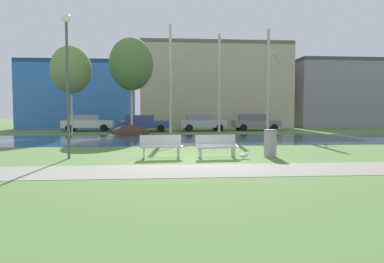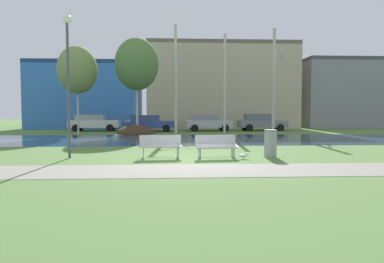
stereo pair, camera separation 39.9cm
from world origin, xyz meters
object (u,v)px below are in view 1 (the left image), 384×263
(parked_hatch_third_silver, at_px, (202,122))
(parked_wagon_fourth_grey, at_px, (255,122))
(bench_left, at_px, (161,146))
(bench_right, at_px, (217,145))
(parked_sedan_second_blue, at_px, (143,123))
(trash_bin, at_px, (270,143))
(parked_van_nearest_white, at_px, (87,122))
(seagull, at_px, (244,155))
(streetlamp, at_px, (67,63))

(parked_hatch_third_silver, distance_m, parked_wagon_fourth_grey, 5.01)
(bench_left, bearing_deg, parked_hatch_third_silver, 78.92)
(bench_right, bearing_deg, parked_sedan_second_blue, 102.24)
(bench_left, xyz_separation_m, trash_bin, (4.25, 0.03, 0.08))
(trash_bin, relative_size, parked_van_nearest_white, 0.24)
(trash_bin, height_order, parked_van_nearest_white, parked_van_nearest_white)
(parked_sedan_second_blue, height_order, parked_wagon_fourth_grey, parked_wagon_fourth_grey)
(bench_right, bearing_deg, bench_left, 180.00)
(seagull, bearing_deg, streetlamp, 174.66)
(streetlamp, relative_size, parked_sedan_second_blue, 1.18)
(bench_left, xyz_separation_m, bench_right, (2.13, 0.00, 0.00))
(bench_right, relative_size, seagull, 4.22)
(parked_van_nearest_white, bearing_deg, bench_right, -64.77)
(parked_van_nearest_white, height_order, parked_hatch_third_silver, parked_van_nearest_white)
(trash_bin, relative_size, parked_sedan_second_blue, 0.24)
(bench_right, xyz_separation_m, streetlamp, (-5.61, 0.16, 3.12))
(bench_right, height_order, parked_sedan_second_blue, parked_sedan_second_blue)
(streetlamp, relative_size, parked_van_nearest_white, 1.19)
(bench_left, height_order, parked_van_nearest_white, parked_van_nearest_white)
(trash_bin, bearing_deg, streetlamp, 179.08)
(parked_sedan_second_blue, distance_m, parked_wagon_fourth_grey, 10.39)
(bench_left, bearing_deg, bench_right, 0.00)
(parked_van_nearest_white, relative_size, parked_sedan_second_blue, 1.00)
(bench_right, distance_m, parked_van_nearest_white, 20.89)
(bench_left, distance_m, streetlamp, 4.67)
(bench_left, height_order, seagull, bench_left)
(parked_wagon_fourth_grey, bearing_deg, trash_bin, -103.09)
(trash_bin, bearing_deg, parked_wagon_fourth_grey, 76.91)
(seagull, xyz_separation_m, streetlamp, (-6.58, 0.62, 3.46))
(seagull, xyz_separation_m, parked_sedan_second_blue, (-4.87, 18.42, 0.64))
(seagull, height_order, parked_sedan_second_blue, parked_sedan_second_blue)
(streetlamp, xyz_separation_m, parked_van_nearest_white, (-3.30, 18.74, -2.80))
(parked_van_nearest_white, relative_size, parked_hatch_third_silver, 1.08)
(trash_bin, height_order, parked_wagon_fourth_grey, parked_wagon_fourth_grey)
(bench_left, height_order, streetlamp, streetlamp)
(parked_van_nearest_white, bearing_deg, seagull, -62.96)
(seagull, distance_m, parked_sedan_second_blue, 19.07)
(parked_van_nearest_white, distance_m, parked_hatch_third_silver, 10.38)
(bench_left, relative_size, bench_right, 1.00)
(trash_bin, distance_m, streetlamp, 8.30)
(parked_sedan_second_blue, xyz_separation_m, parked_wagon_fourth_grey, (10.36, 0.75, 0.03))
(parked_van_nearest_white, distance_m, parked_sedan_second_blue, 5.09)
(seagull, bearing_deg, parked_van_nearest_white, 117.04)
(streetlamp, xyz_separation_m, parked_wagon_fourth_grey, (12.07, 18.56, -2.79))
(parked_van_nearest_white, height_order, parked_sedan_second_blue, parked_van_nearest_white)
(streetlamp, bearing_deg, bench_left, -2.57)
(bench_left, height_order, trash_bin, trash_bin)
(trash_bin, relative_size, streetlamp, 0.20)
(bench_right, relative_size, parked_wagon_fourth_grey, 0.37)
(seagull, relative_size, streetlamp, 0.07)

